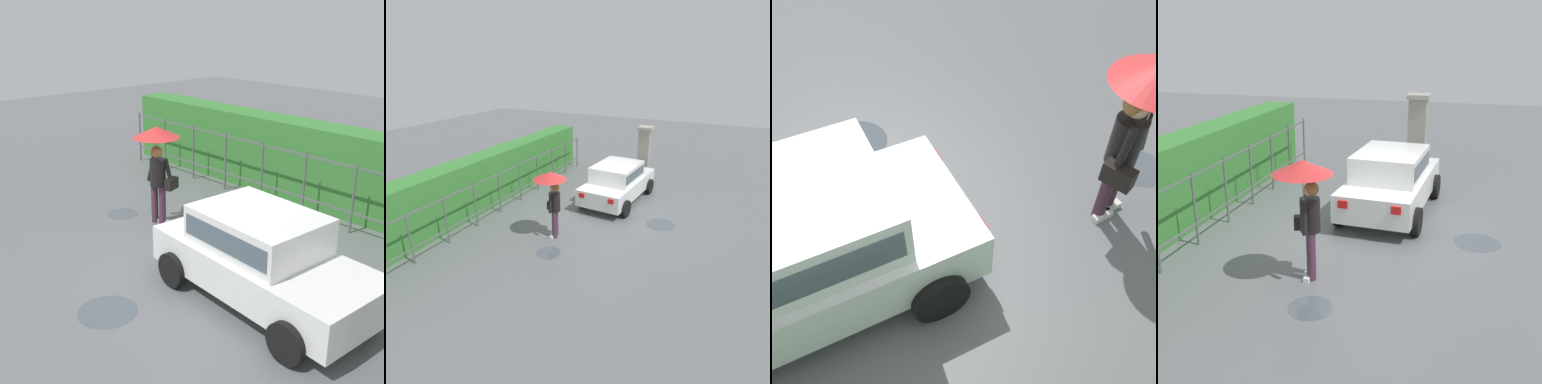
# 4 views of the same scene
# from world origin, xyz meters

# --- Properties ---
(ground_plane) EXTENTS (40.00, 40.00, 0.00)m
(ground_plane) POSITION_xyz_m (0.00, 0.00, 0.00)
(ground_plane) COLOR slate
(car) EXTENTS (3.82, 2.04, 1.48)m
(car) POSITION_xyz_m (1.36, -0.11, 0.80)
(car) COLOR white
(car) RESTS_ON ground
(pedestrian) EXTENTS (0.99, 0.99, 2.11)m
(pedestrian) POSITION_xyz_m (-2.19, 0.66, 1.59)
(pedestrian) COLOR #47283D
(pedestrian) RESTS_ON ground
(puddle_near) EXTENTS (0.93, 0.93, 0.00)m
(puddle_near) POSITION_xyz_m (0.05, -2.13, 0.00)
(puddle_near) COLOR #4C545B
(puddle_near) RESTS_ON ground
(puddle_far) EXTENTS (0.71, 0.71, 0.00)m
(puddle_far) POSITION_xyz_m (-3.08, 0.30, 0.00)
(puddle_far) COLOR #4C545B
(puddle_far) RESTS_ON ground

